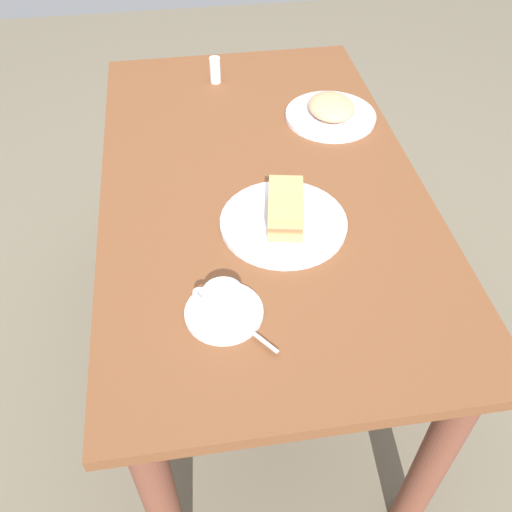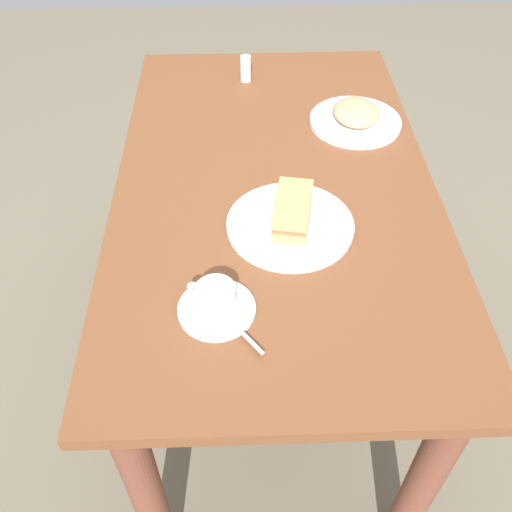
{
  "view_description": "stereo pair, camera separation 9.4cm",
  "coord_description": "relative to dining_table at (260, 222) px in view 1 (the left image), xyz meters",
  "views": [
    {
      "loc": [
        -1.08,
        0.18,
        1.61
      ],
      "look_at": [
        -0.29,
        0.06,
        0.8
      ],
      "focal_mm": 39.08,
      "sensor_mm": 36.0,
      "label": 1
    },
    {
      "loc": [
        -1.09,
        0.08,
        1.61
      ],
      "look_at": [
        -0.29,
        0.06,
        0.8
      ],
      "focal_mm": 39.08,
      "sensor_mm": 36.0,
      "label": 2
    }
  ],
  "objects": [
    {
      "name": "ground_plane",
      "position": [
        0.0,
        0.0,
        -0.62
      ],
      "size": [
        6.0,
        6.0,
        0.0
      ],
      "primitive_type": "plane",
      "color": "#726854"
    },
    {
      "name": "dining_table",
      "position": [
        0.0,
        0.0,
        0.0
      ],
      "size": [
        1.34,
        0.77,
        0.77
      ],
      "color": "brown",
      "rests_on": "ground_plane"
    },
    {
      "name": "coffee_saucer",
      "position": [
        -0.41,
        0.14,
        0.15
      ],
      "size": [
        0.15,
        0.15,
        0.01
      ],
      "primitive_type": "cylinder",
      "color": "white",
      "rests_on": "dining_table"
    },
    {
      "name": "coffee_cup",
      "position": [
        -0.41,
        0.14,
        0.19
      ],
      "size": [
        0.08,
        0.1,
        0.06
      ],
      "color": "white",
      "rests_on": "coffee_saucer"
    },
    {
      "name": "sandwich_plate",
      "position": [
        -0.18,
        -0.02,
        0.15
      ],
      "size": [
        0.28,
        0.28,
        0.01
      ],
      "primitive_type": "cylinder",
      "color": "white",
      "rests_on": "dining_table"
    },
    {
      "name": "sandwich_front",
      "position": [
        -0.17,
        -0.03,
        0.19
      ],
      "size": [
        0.16,
        0.1,
        0.07
      ],
      "color": "tan",
      "rests_on": "sandwich_plate"
    },
    {
      "name": "spoon",
      "position": [
        -0.47,
        0.09,
        0.16
      ],
      "size": [
        0.09,
        0.07,
        0.01
      ],
      "color": "silver",
      "rests_on": "coffee_saucer"
    },
    {
      "name": "salt_shaker",
      "position": [
        0.49,
        0.06,
        0.19
      ],
      "size": [
        0.03,
        0.03,
        0.08
      ],
      "primitive_type": "cylinder",
      "color": "silver",
      "rests_on": "dining_table"
    },
    {
      "name": "side_food_pile",
      "position": [
        0.24,
        -0.24,
        0.18
      ],
      "size": [
        0.15,
        0.13,
        0.04
      ],
      "primitive_type": "ellipsoid",
      "color": "tan",
      "rests_on": "side_plate"
    },
    {
      "name": "side_plate",
      "position": [
        0.24,
        -0.24,
        0.15
      ],
      "size": [
        0.25,
        0.25,
        0.01
      ],
      "primitive_type": "cylinder",
      "color": "white",
      "rests_on": "dining_table"
    }
  ]
}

